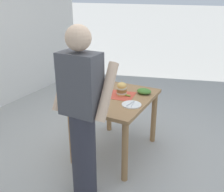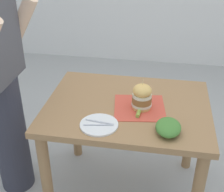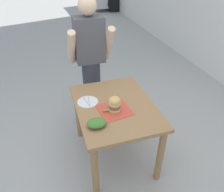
% 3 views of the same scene
% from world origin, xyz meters
% --- Properties ---
extents(ground_plane, '(80.00, 80.00, 0.00)m').
position_xyz_m(ground_plane, '(0.00, 0.00, 0.00)').
color(ground_plane, '#ADAAA3').
extents(patio_table, '(0.80, 1.04, 0.75)m').
position_xyz_m(patio_table, '(0.00, 0.00, 0.62)').
color(patio_table, '#9E7247').
rests_on(patio_table, ground).
extents(serving_paper, '(0.35, 0.35, 0.00)m').
position_xyz_m(serving_paper, '(-0.03, -0.08, 0.76)').
color(serving_paper, '#D64C38').
rests_on(serving_paper, patio_table).
extents(sandwich, '(0.12, 0.12, 0.20)m').
position_xyz_m(sandwich, '(-0.03, -0.09, 0.84)').
color(sandwich, '#E5B25B').
rests_on(sandwich, serving_paper).
extents(pickle_spear, '(0.09, 0.03, 0.02)m').
position_xyz_m(pickle_spear, '(-0.11, -0.08, 0.77)').
color(pickle_spear, '#8EA83D').
rests_on(pickle_spear, serving_paper).
extents(side_plate_with_forks, '(0.22, 0.22, 0.02)m').
position_xyz_m(side_plate_with_forks, '(-0.26, 0.13, 0.76)').
color(side_plate_with_forks, white).
rests_on(side_plate_with_forks, patio_table).
extents(side_salad, '(0.18, 0.14, 0.07)m').
position_xyz_m(side_salad, '(-0.26, -0.26, 0.79)').
color(side_salad, '#477F33').
rests_on(side_salad, patio_table).
extents(diner_across_table, '(0.55, 0.35, 1.69)m').
position_xyz_m(diner_across_table, '(-0.07, 0.82, 0.88)').
color(diner_across_table, '#33333D').
rests_on(diner_across_table, ground).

